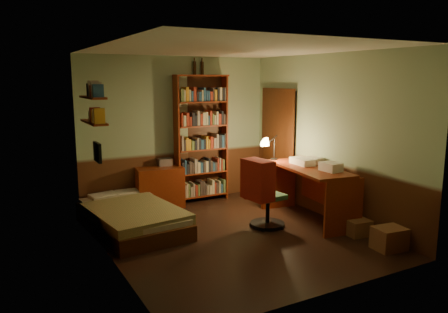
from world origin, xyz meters
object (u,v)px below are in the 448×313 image
dresser (160,188)px  mini_stereo (165,162)px  bed (131,208)px  cardboard_box_b (358,228)px  cardboard_box_a (389,238)px  office_chair (268,190)px  desk (308,194)px  bookshelf (201,139)px  desk_lamp (274,142)px

dresser → mini_stereo: bearing=47.7°
bed → cardboard_box_b: bed is taller
dresser → cardboard_box_a: dresser is taller
office_chair → cardboard_box_b: 1.39m
office_chair → cardboard_box_a: office_chair is taller
dresser → desk: (1.80, -1.78, 0.08)m
cardboard_box_b → bookshelf: bearing=112.9°
desk_lamp → cardboard_box_b: bearing=-56.7°
bed → desk_lamp: 2.59m
bookshelf → mini_stereo: bearing=-177.9°
mini_stereo → cardboard_box_a: size_ratio=0.61×
mini_stereo → bookshelf: bearing=0.8°
mini_stereo → bookshelf: size_ratio=0.10×
mini_stereo → cardboard_box_b: bearing=-52.3°
cardboard_box_a → cardboard_box_b: bearing=87.0°
dresser → desk_lamp: size_ratio=1.28×
mini_stereo → office_chair: 2.07m
bookshelf → desk_lamp: 1.38m
bookshelf → office_chair: 1.90m
cardboard_box_b → dresser: bearing=126.9°
mini_stereo → desk: 2.54m
bookshelf → cardboard_box_b: bookshelf is taller
office_chair → cardboard_box_a: (0.89, -1.52, -0.42)m
mini_stereo → desk_lamp: (1.53, -1.13, 0.40)m
desk_lamp → mini_stereo: bearing=166.0°
desk → cardboard_box_a: size_ratio=4.07×
bed → mini_stereo: size_ratio=8.48×
mini_stereo → cardboard_box_b: (1.85, -2.78, -0.65)m
bed → cardboard_box_b: 3.33m
bed → cardboard_box_a: 3.66m
cardboard_box_a → office_chair: bearing=120.2°
dresser → cardboard_box_b: bearing=-46.4°
mini_stereo → desk: bearing=-44.9°
bookshelf → dresser: bearing=-168.8°
desk → desk_lamp: bearing=106.5°
bookshelf → cardboard_box_a: 3.64m
dresser → cardboard_box_a: (1.96, -3.23, -0.20)m
dresser → desk_lamp: desk_lamp is taller
bookshelf → office_chair: (0.24, -1.80, -0.57)m
bed → mini_stereo: (0.90, 0.92, 0.47)m
mini_stereo → desk: (1.65, -1.90, -0.34)m
bed → cardboard_box_a: size_ratio=5.13×
bed → office_chair: office_chair is taller
dresser → desk: desk is taller
desk_lamp → office_chair: 1.10m
office_chair → desk_lamp: bearing=44.3°
mini_stereo → cardboard_box_a: (1.82, -3.36, -0.62)m
cardboard_box_a → cardboard_box_b: size_ratio=1.22×
desk_lamp → office_chair: size_ratio=0.55×
mini_stereo → office_chair: (0.94, -1.84, -0.20)m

